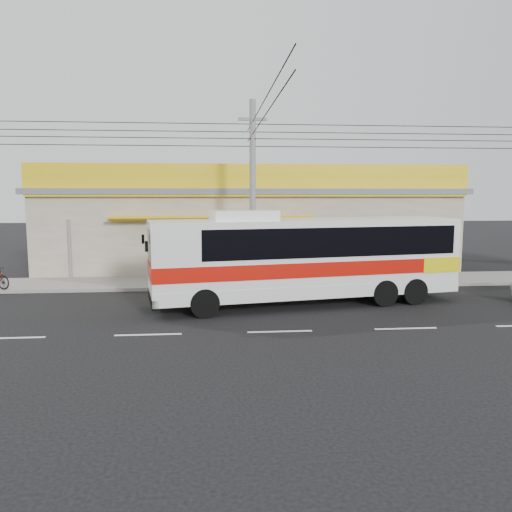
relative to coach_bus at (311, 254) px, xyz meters
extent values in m
plane|color=black|center=(-1.70, -1.29, -1.94)|extent=(120.00, 120.00, 0.00)
cube|color=gray|center=(-1.70, 4.71, -1.86)|extent=(30.00, 3.20, 0.15)
cube|color=gray|center=(-1.70, 10.31, 0.16)|extent=(22.00, 8.00, 4.20)
cube|color=#575A5E|center=(-1.70, 10.31, 2.41)|extent=(22.60, 8.60, 0.30)
cube|color=yellow|center=(-1.70, 6.19, 2.96)|extent=(22.00, 0.24, 1.60)
cube|color=#A82A09|center=(-3.70, 6.16, 2.96)|extent=(9.00, 0.10, 1.20)
cube|color=#147417|center=(4.80, 6.16, 2.96)|extent=(2.40, 0.10, 1.10)
cube|color=navy|center=(7.50, 6.16, 2.96)|extent=(2.20, 0.10, 1.10)
cube|color=#A82A09|center=(-10.70, 6.16, 2.96)|extent=(3.00, 0.10, 1.10)
cube|color=#D6A00B|center=(-3.70, 6.01, 1.06)|extent=(10.00, 1.20, 0.37)
cube|color=silver|center=(-0.18, -0.03, -0.08)|extent=(11.96, 4.45, 2.83)
cube|color=#B21007|center=(-0.18, -0.03, -0.42)|extent=(12.01, 4.49, 0.54)
cube|color=#D7C80B|center=(4.82, 0.85, -0.42)|extent=(1.97, 2.73, 0.59)
cube|color=black|center=(0.49, 0.09, 0.55)|extent=(10.05, 4.15, 1.07)
cube|color=black|center=(-5.87, -1.04, 0.36)|extent=(0.53, 2.14, 1.46)
cube|color=silver|center=(-2.59, -0.46, 1.51)|extent=(2.55, 1.75, 0.35)
cylinder|color=black|center=(-4.03, -1.83, -1.43)|extent=(1.05, 0.48, 1.02)
cylinder|color=black|center=(-4.41, 0.34, -1.43)|extent=(1.05, 0.48, 1.02)
cylinder|color=black|center=(3.95, -0.42, -1.43)|extent=(1.05, 0.48, 1.02)
cylinder|color=black|center=(3.57, 1.75, -1.43)|extent=(1.05, 0.48, 1.02)
cylinder|color=slate|center=(-1.99, 2.91, 2.15)|extent=(0.27, 0.27, 8.18)
cube|color=slate|center=(-1.99, 2.91, 5.42)|extent=(1.23, 0.12, 0.12)
camera|label=1|loc=(-3.73, -18.62, 2.26)|focal=35.00mm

